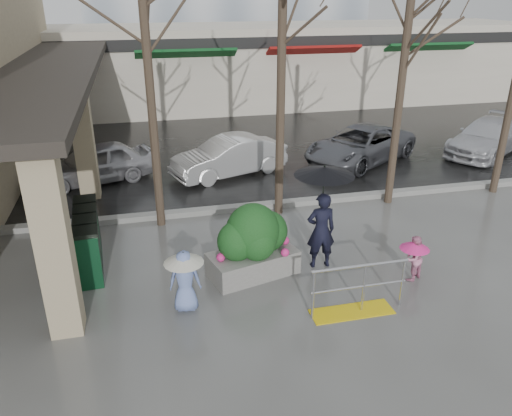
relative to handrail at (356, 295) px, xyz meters
name	(u,v)px	position (x,y,z in m)	size (l,w,h in m)	color
ground	(270,287)	(-1.36, 1.20, -0.38)	(120.00, 120.00, 0.00)	#51514F
street_asphalt	(176,92)	(-1.36, 23.20, -0.37)	(120.00, 36.00, 0.01)	black
curb	(233,208)	(-1.36, 5.20, -0.30)	(120.00, 0.30, 0.15)	gray
canopy_slab	(49,63)	(-6.16, 9.20, 3.25)	(2.80, 18.00, 0.25)	#2D2823
pillar_front	(54,244)	(-5.26, 0.70, 1.37)	(0.55, 0.55, 3.50)	tan
pillar_back	(84,140)	(-5.26, 7.20, 1.37)	(0.55, 0.55, 3.50)	tan
storefront_row	(219,66)	(0.64, 19.17, 1.64)	(34.00, 6.74, 4.00)	beige
handrail	(356,295)	(0.00, 0.00, 0.00)	(1.90, 0.50, 1.03)	yellow
tree_west	(144,17)	(-3.36, 4.80, 4.71)	(3.20, 3.20, 6.80)	#382B21
tree_midwest	(283,9)	(-0.16, 4.80, 4.86)	(3.20, 3.20, 7.00)	#382B21
tree_mideast	(408,24)	(3.14, 4.80, 4.48)	(3.20, 3.20, 6.50)	#382B21
woman	(322,208)	(-0.06, 1.81, 1.02)	(1.27, 1.27, 2.36)	black
child_pink	(414,255)	(1.64, 0.83, 0.21)	(0.62, 0.62, 1.00)	pink
child_blue	(185,275)	(-3.12, 0.84, 0.37)	(0.75, 0.75, 1.24)	#738ACD
planter	(253,241)	(-1.57, 1.82, 0.40)	(2.04, 1.38, 1.63)	slate
news_boxes	(88,239)	(-5.01, 3.05, 0.25)	(0.66, 2.28, 1.25)	#0D391E
car_a	(94,163)	(-5.18, 8.47, 0.25)	(1.49, 3.70, 1.26)	#ACABB0
car_b	(229,157)	(-0.92, 8.14, 0.25)	(1.33, 3.82, 1.26)	silver
car_c	(360,145)	(3.84, 8.41, 0.25)	(2.09, 4.53, 1.26)	#5B5D63
car_d	(487,137)	(8.87, 8.26, 0.25)	(1.77, 4.34, 1.26)	silver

